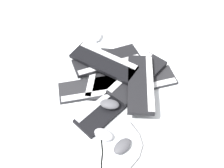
{
  "coord_description": "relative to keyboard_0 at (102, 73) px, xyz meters",
  "views": [
    {
      "loc": [
        -0.93,
        0.07,
        1.23
      ],
      "look_at": [
        0.02,
        -0.03,
        0.04
      ],
      "focal_mm": 40.0,
      "sensor_mm": 36.0,
      "label": 1
    }
  ],
  "objects": [
    {
      "name": "mouse_3",
      "position": [
        0.35,
        0.0,
        0.01
      ],
      "size": [
        0.12,
        0.09,
        0.04
      ],
      "primitive_type": "ellipsoid",
      "rotation": [
        0.0,
        0.0,
        6.04
      ],
      "color": "silver",
      "rests_on": "ground"
    },
    {
      "name": "mouse_0",
      "position": [
        -0.28,
        -0.02,
        0.04
      ],
      "size": [
        0.09,
        0.12,
        0.04
      ],
      "primitive_type": "ellipsoid",
      "rotation": [
        0.0,
        0.0,
        1.31
      ],
      "color": "#4C4C51",
      "rests_on": "keyboard_2"
    },
    {
      "name": "mouse_1",
      "position": [
        -0.45,
        0.03,
        0.01
      ],
      "size": [
        0.11,
        0.13,
        0.04
      ],
      "primitive_type": "ellipsoid",
      "rotation": [
        0.0,
        0.0,
        1.03
      ],
      "color": "#B7B7BC",
      "rests_on": "ground"
    },
    {
      "name": "keyboard_0",
      "position": [
        0.0,
        0.0,
        0.0
      ],
      "size": [
        0.46,
        0.24,
        0.03
      ],
      "color": "#232326",
      "rests_on": "ground"
    },
    {
      "name": "keyboard_5",
      "position": [
        0.08,
        -0.04,
        0.03
      ],
      "size": [
        0.26,
        0.46,
        0.03
      ],
      "color": "black",
      "rests_on": "keyboard_0"
    },
    {
      "name": "keyboard_7",
      "position": [
        0.04,
        -0.02,
        0.06
      ],
      "size": [
        0.39,
        0.44,
        0.03
      ],
      "color": "black",
      "rests_on": "keyboard_5"
    },
    {
      "name": "keyboard_3",
      "position": [
        -0.1,
        -0.24,
        0.0
      ],
      "size": [
        0.22,
        0.46,
        0.03
      ],
      "color": "#232326",
      "rests_on": "ground"
    },
    {
      "name": "keyboard_6",
      "position": [
        -0.16,
        -0.22,
        0.06
      ],
      "size": [
        0.46,
        0.22,
        0.03
      ],
      "color": "black",
      "rests_on": "keyboard_4"
    },
    {
      "name": "keyboard_4",
      "position": [
        -0.08,
        -0.22,
        0.03
      ],
      "size": [
        0.41,
        0.42,
        0.03
      ],
      "color": "black",
      "rests_on": "keyboard_3"
    },
    {
      "name": "keyboard_2",
      "position": [
        -0.26,
        -0.03,
        0.0
      ],
      "size": [
        0.4,
        0.43,
        0.03
      ],
      "color": "black",
      "rests_on": "ground"
    },
    {
      "name": "keyboard_1",
      "position": [
        -0.12,
        0.05,
        0.0
      ],
      "size": [
        0.19,
        0.45,
        0.03
      ],
      "color": "#232326",
      "rests_on": "ground"
    },
    {
      "name": "ground_plane",
      "position": [
        -0.15,
        -0.02,
        -0.01
      ],
      "size": [
        3.2,
        3.2,
        0.0
      ],
      "primitive_type": "plane",
      "color": "silver"
    },
    {
      "name": "mouse_2",
      "position": [
        -0.52,
        -0.07,
        0.01
      ],
      "size": [
        0.12,
        0.13,
        0.04
      ],
      "primitive_type": "ellipsoid",
      "rotation": [
        0.0,
        0.0,
        5.39
      ],
      "color": "#4C4C51",
      "rests_on": "ground"
    }
  ]
}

